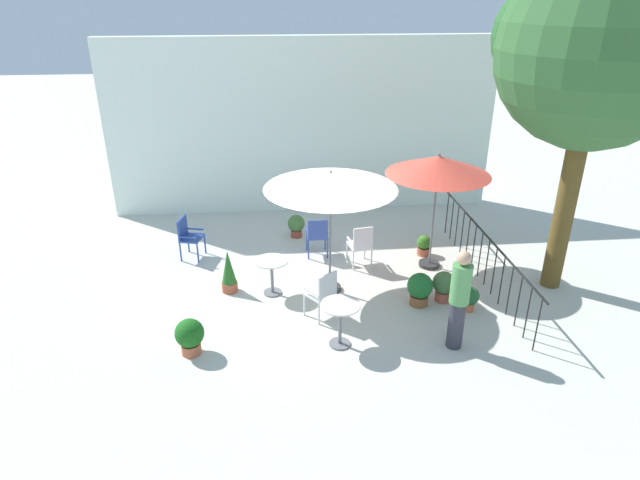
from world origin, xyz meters
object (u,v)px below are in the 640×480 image
object	(u,v)px
cafe_table_0	(340,317)
standing_person	(459,299)
patio_chair_1	(323,292)
potted_plant_2	(296,225)
potted_plant_1	(420,288)
patio_chair_3	(188,235)
patio_chair_0	(317,234)
potted_plant_3	(229,272)
potted_plant_0	(424,245)
potted_plant_6	(190,336)
shade_tree	(600,49)
potted_plant_5	(470,297)
patio_umbrella_1	(331,182)
patio_chair_2	(361,243)
patio_umbrella_0	(438,166)
cafe_table_1	(272,271)
potted_plant_4	(444,285)

from	to	relation	value
cafe_table_0	standing_person	xyz separation A→B (m)	(1.88, -0.22, 0.37)
patio_chair_1	potted_plant_2	world-z (taller)	patio_chair_1
potted_plant_1	patio_chair_3	bearing A→B (deg)	151.70
cafe_table_0	patio_chair_3	world-z (taller)	patio_chair_3
patio_chair_0	potted_plant_3	world-z (taller)	patio_chair_0
potted_plant_0	potted_plant_6	distance (m)	5.69
shade_tree	potted_plant_5	world-z (taller)	shade_tree
potted_plant_6	standing_person	size ratio (longest dim) A/B	0.36
patio_umbrella_1	potted_plant_0	world-z (taller)	patio_umbrella_1
patio_umbrella_1	potted_plant_1	bearing A→B (deg)	-23.42
patio_chair_0	potted_plant_0	xyz separation A→B (m)	(2.36, -0.17, -0.30)
patio_chair_3	potted_plant_6	bearing A→B (deg)	-83.13
shade_tree	potted_plant_1	xyz separation A→B (m)	(-2.88, -0.52, -4.15)
patio_chair_3	potted_plant_6	world-z (taller)	patio_chair_3
patio_chair_2	potted_plant_3	world-z (taller)	patio_chair_2
patio_umbrella_1	potted_plant_2	world-z (taller)	patio_umbrella_1
patio_chair_2	potted_plant_6	bearing A→B (deg)	-139.76
patio_umbrella_1	patio_chair_1	distance (m)	1.98
potted_plant_0	standing_person	world-z (taller)	standing_person
potted_plant_0	patio_umbrella_0	bearing A→B (deg)	-92.16
patio_umbrella_0	cafe_table_0	bearing A→B (deg)	-130.99
cafe_table_1	potted_plant_2	size ratio (longest dim) A/B	1.32
patio_chair_1	standing_person	size ratio (longest dim) A/B	0.53
shade_tree	patio_umbrella_0	distance (m)	3.35
patio_umbrella_1	patio_chair_3	bearing A→B (deg)	149.18
patio_umbrella_1	patio_chair_2	xyz separation A→B (m)	(0.76, 0.94, -1.71)
potted_plant_3	potted_plant_5	world-z (taller)	potted_plant_3
potted_plant_5	standing_person	xyz separation A→B (m)	(-0.62, -1.05, 0.64)
potted_plant_1	patio_chair_1	bearing A→B (deg)	-171.42
potted_plant_1	potted_plant_4	size ratio (longest dim) A/B	1.06
shade_tree	patio_umbrella_1	world-z (taller)	shade_tree
shade_tree	potted_plant_4	world-z (taller)	shade_tree
patio_chair_0	potted_plant_6	bearing A→B (deg)	-125.64
cafe_table_0	cafe_table_1	bearing A→B (deg)	121.14
shade_tree	patio_chair_3	world-z (taller)	shade_tree
standing_person	patio_chair_2	bearing A→B (deg)	109.93
patio_chair_1	cafe_table_0	bearing A→B (deg)	-76.98
cafe_table_0	potted_plant_0	distance (m)	3.91
patio_umbrella_1	potted_plant_4	distance (m)	2.90
cafe_table_0	patio_chair_1	size ratio (longest dim) A/B	0.84
patio_chair_2	potted_plant_2	distance (m)	2.09
potted_plant_6	patio_chair_2	bearing A→B (deg)	40.24
patio_umbrella_1	potted_plant_3	xyz separation A→B (m)	(-1.96, 0.15, -1.83)
patio_chair_1	shade_tree	bearing A→B (deg)	9.55
patio_chair_3	patio_umbrella_0	bearing A→B (deg)	-10.28
potted_plant_6	shade_tree	bearing A→B (deg)	13.16
patio_umbrella_1	standing_person	size ratio (longest dim) A/B	1.41
patio_chair_2	standing_person	distance (m)	3.19
cafe_table_1	potted_plant_2	bearing A→B (deg)	76.62
potted_plant_3	patio_umbrella_1	bearing A→B (deg)	-4.27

